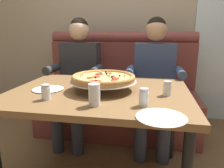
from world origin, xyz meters
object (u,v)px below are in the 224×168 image
object	(u,v)px
diner_left	(78,73)
drinking_glass	(94,96)
dining_table	(99,101)
plate_near_right	(161,116)
booth_bench	(119,96)
pizza	(103,78)
shaker_parmesan	(144,99)
plate_near_left	(48,88)
diner_right	(154,76)
shaker_oregano	(46,93)
shaker_pepper_flakes	(167,89)

from	to	relation	value
diner_left	drinking_glass	bearing A→B (deg)	-66.05
dining_table	plate_near_right	distance (m)	0.60
booth_bench	plate_near_right	bearing A→B (deg)	-73.28
dining_table	pizza	world-z (taller)	pizza
booth_bench	diner_left	xyz separation A→B (m)	(-0.39, -0.27, 0.31)
diner_left	pizza	size ratio (longest dim) A/B	2.72
plate_near_right	drinking_glass	size ratio (longest dim) A/B	1.96
shaker_parmesan	plate_near_left	distance (m)	0.73
plate_near_left	drinking_glass	bearing A→B (deg)	-32.94
diner_right	shaker_parmesan	distance (m)	0.96
booth_bench	pizza	xyz separation A→B (m)	(0.03, -0.93, 0.42)
pizza	plate_near_left	bearing A→B (deg)	-171.30
shaker_oregano	shaker_pepper_flakes	bearing A→B (deg)	16.70
booth_bench	drinking_glass	bearing A→B (deg)	-87.78
shaker_oregano	plate_near_left	world-z (taller)	shaker_oregano
dining_table	diner_right	distance (m)	0.79
pizza	plate_near_right	distance (m)	0.59
booth_bench	drinking_glass	world-z (taller)	booth_bench
plate_near_left	drinking_glass	size ratio (longest dim) A/B	1.75
diner_left	shaker_parmesan	world-z (taller)	diner_left
dining_table	plate_near_right	size ratio (longest dim) A/B	5.05
diner_left	shaker_pepper_flakes	xyz separation A→B (m)	(0.86, -0.72, 0.06)
shaker_parmesan	shaker_oregano	bearing A→B (deg)	179.04
plate_near_left	pizza	bearing A→B (deg)	8.70
shaker_oregano	drinking_glass	bearing A→B (deg)	-9.71
diner_left	shaker_pepper_flakes	bearing A→B (deg)	-39.99
pizza	plate_near_right	world-z (taller)	pizza
dining_table	shaker_oregano	distance (m)	0.40
booth_bench	dining_table	world-z (taller)	booth_bench
dining_table	plate_near_right	xyz separation A→B (m)	(0.41, -0.43, 0.09)
shaker_parmesan	plate_near_right	distance (m)	0.19
pizza	plate_near_left	size ratio (longest dim) A/B	2.10
diner_right	plate_near_right	world-z (taller)	diner_right
booth_bench	shaker_pepper_flakes	bearing A→B (deg)	-64.74
shaker_oregano	shaker_parmesan	size ratio (longest dim) A/B	0.93
booth_bench	diner_left	world-z (taller)	diner_left
diner_right	shaker_parmesan	world-z (taller)	diner_right
diner_left	shaker_oregano	bearing A→B (deg)	-82.55
shaker_pepper_flakes	shaker_oregano	bearing A→B (deg)	-163.30
diner_left	plate_near_right	size ratio (longest dim) A/B	5.10
pizza	shaker_oregano	distance (m)	0.41
diner_right	drinking_glass	distance (m)	1.06
booth_bench	shaker_parmesan	distance (m)	1.32
diner_right	shaker_pepper_flakes	size ratio (longest dim) A/B	13.27
shaker_pepper_flakes	drinking_glass	size ratio (longest dim) A/B	0.75
plate_near_right	plate_near_left	bearing A→B (deg)	153.81
plate_near_left	shaker_parmesan	bearing A→B (deg)	-18.08
dining_table	plate_near_left	bearing A→B (deg)	-173.07
plate_near_left	dining_table	bearing A→B (deg)	6.93
booth_bench	plate_near_right	distance (m)	1.48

